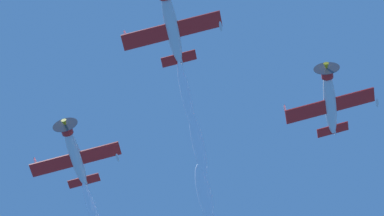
% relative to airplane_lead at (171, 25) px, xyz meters
% --- Properties ---
extents(airplane_lead, '(9.47, 8.77, 3.19)m').
position_rel_airplane_lead_xyz_m(airplane_lead, '(0.00, 0.00, 0.00)').
color(airplane_lead, silver).
extents(airplane_left_wingman, '(9.47, 8.77, 3.19)m').
position_rel_airplane_lead_xyz_m(airplane_left_wingman, '(-7.59, -17.68, 1.95)').
color(airplane_left_wingman, silver).
extents(airplane_right_wingman, '(9.48, 8.80, 3.18)m').
position_rel_airplane_lead_xyz_m(airplane_right_wingman, '(17.83, -5.90, 0.34)').
color(airplane_right_wingman, silver).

